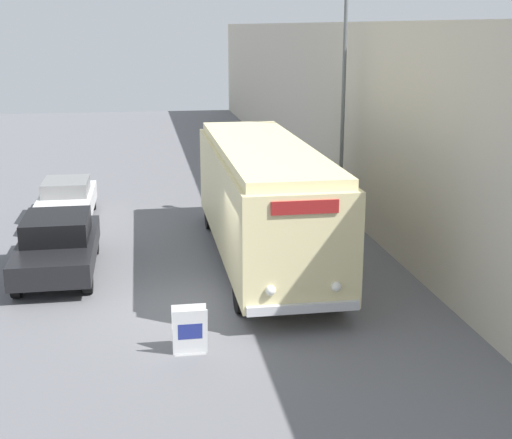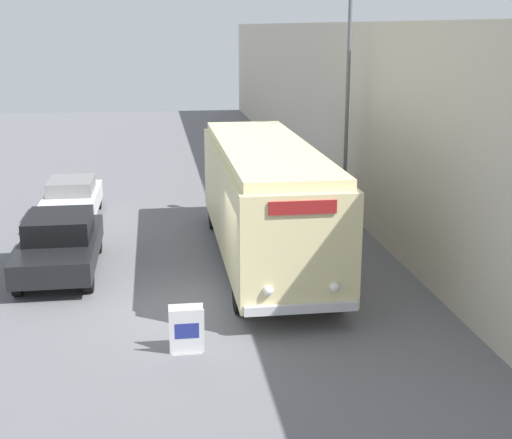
{
  "view_description": "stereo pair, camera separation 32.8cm",
  "coord_description": "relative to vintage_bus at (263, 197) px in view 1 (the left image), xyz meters",
  "views": [
    {
      "loc": [
        -1.34,
        -15.4,
        6.32
      ],
      "look_at": [
        1.3,
        0.7,
        1.88
      ],
      "focal_mm": 50.0,
      "sensor_mm": 36.0,
      "label": 1
    },
    {
      "loc": [
        -1.01,
        -15.45,
        6.32
      ],
      "look_at": [
        1.3,
        0.7,
        1.88
      ],
      "focal_mm": 50.0,
      "sensor_mm": 36.0,
      "label": 2
    }
  ],
  "objects": [
    {
      "name": "ground_plane",
      "position": [
        -1.9,
        -3.16,
        -1.84
      ],
      "size": [
        80.0,
        80.0,
        0.0
      ],
      "primitive_type": "plane",
      "color": "slate"
    },
    {
      "name": "building_wall_right",
      "position": [
        3.84,
        6.84,
        1.39
      ],
      "size": [
        0.3,
        60.0,
        6.45
      ],
      "color": "beige",
      "rests_on": "ground_plane"
    },
    {
      "name": "vintage_bus",
      "position": [
        0.0,
        0.0,
        0.0
      ],
      "size": [
        2.56,
        9.99,
        3.27
      ],
      "color": "black",
      "rests_on": "ground_plane"
    },
    {
      "name": "sign_board",
      "position": [
        -2.43,
        -5.49,
        -1.36
      ],
      "size": [
        0.69,
        0.37,
        0.99
      ],
      "color": "gray",
      "rests_on": "ground_plane"
    },
    {
      "name": "streetlamp",
      "position": [
        3.05,
        3.05,
        2.95
      ],
      "size": [
        0.36,
        0.36,
        7.55
      ],
      "color": "#595E60",
      "rests_on": "ground_plane"
    },
    {
      "name": "parked_car_near",
      "position": [
        -5.49,
        -0.1,
        -1.05
      ],
      "size": [
        1.96,
        4.6,
        1.54
      ],
      "rotation": [
        0.0,
        0.0,
        0.0
      ],
      "color": "black",
      "rests_on": "ground_plane"
    },
    {
      "name": "parked_car_mid",
      "position": [
        -5.75,
        5.31,
        -1.14
      ],
      "size": [
        1.75,
        4.21,
        1.37
      ],
      "rotation": [
        0.0,
        0.0,
        -0.01
      ],
      "color": "black",
      "rests_on": "ground_plane"
    }
  ]
}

